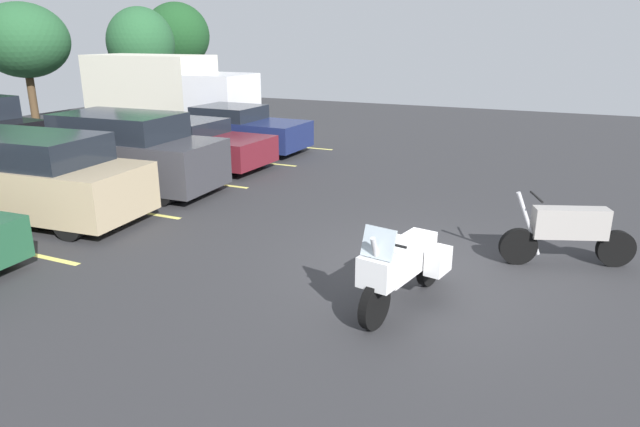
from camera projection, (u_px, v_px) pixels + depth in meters
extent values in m
cube|color=#2D2D30|center=(419.00, 272.00, 9.19)|extent=(44.00, 44.00, 0.10)
cylinder|color=black|center=(375.00, 305.00, 7.23)|extent=(0.66, 0.24, 0.65)
cylinder|color=black|center=(429.00, 265.00, 8.51)|extent=(0.66, 0.24, 0.65)
cube|color=white|center=(405.00, 257.00, 7.75)|extent=(1.29, 0.61, 0.45)
cylinder|color=#B2B2B7|center=(380.00, 273.00, 7.20)|extent=(0.51, 0.17, 1.12)
cylinder|color=black|center=(384.00, 242.00, 7.14)|extent=(0.16, 0.62, 0.04)
cube|color=white|center=(379.00, 271.00, 7.17)|extent=(0.52, 0.54, 0.41)
cube|color=#B2C1CC|center=(379.00, 243.00, 7.01)|extent=(0.24, 0.46, 0.39)
cube|color=white|center=(438.00, 261.00, 7.88)|extent=(0.48, 0.32, 0.36)
cube|color=white|center=(397.00, 251.00, 8.25)|extent=(0.48, 0.32, 0.36)
cylinder|color=black|center=(518.00, 246.00, 9.30)|extent=(0.33, 0.62, 0.62)
cylinder|color=black|center=(616.00, 249.00, 9.20)|extent=(0.33, 0.62, 0.62)
cube|color=gray|center=(570.00, 223.00, 9.12)|extent=(0.70, 1.21, 0.51)
cylinder|color=#B2B2B7|center=(528.00, 224.00, 9.17)|extent=(0.24, 0.49, 1.09)
cylinder|color=black|center=(536.00, 197.00, 9.02)|extent=(0.59, 0.25, 0.04)
cube|color=#EAE066|center=(89.00, 204.00, 12.69)|extent=(0.12, 5.10, 0.01)
cube|color=#EAE066|center=(167.00, 178.00, 15.04)|extent=(0.12, 5.10, 0.01)
cube|color=#EAE066|center=(223.00, 159.00, 17.38)|extent=(0.12, 5.10, 0.01)
cube|color=#EAE066|center=(266.00, 144.00, 19.72)|extent=(0.12, 5.10, 0.01)
cube|color=tan|center=(34.00, 186.00, 11.52)|extent=(2.27, 4.89, 0.99)
cube|color=black|center=(20.00, 148.00, 11.36)|extent=(2.01, 3.43, 0.57)
cylinder|color=black|center=(127.00, 200.00, 11.85)|extent=(0.27, 0.66, 0.65)
cylinder|color=black|center=(69.00, 224.00, 10.38)|extent=(0.27, 0.66, 0.65)
cylinder|color=black|center=(11.00, 187.00, 12.90)|extent=(0.27, 0.66, 0.65)
cube|color=#38383D|center=(126.00, 160.00, 13.69)|extent=(2.10, 4.86, 1.09)
cube|color=black|center=(119.00, 126.00, 13.47)|extent=(1.87, 2.96, 0.59)
cylinder|color=black|center=(203.00, 176.00, 13.97)|extent=(0.25, 0.64, 0.63)
cylinder|color=black|center=(161.00, 192.00, 12.51)|extent=(0.25, 0.64, 0.63)
cylinder|color=black|center=(101.00, 165.00, 15.14)|extent=(0.25, 0.64, 0.63)
cylinder|color=black|center=(52.00, 179.00, 13.68)|extent=(0.25, 0.64, 0.63)
cube|color=maroon|center=(195.00, 147.00, 16.18)|extent=(2.09, 4.57, 0.72)
cube|color=black|center=(182.00, 126.00, 16.19)|extent=(1.86, 2.24, 0.40)
cylinder|color=black|center=(255.00, 155.00, 16.32)|extent=(0.24, 0.68, 0.67)
cylinder|color=black|center=(221.00, 166.00, 14.89)|extent=(0.24, 0.68, 0.67)
cylinder|color=black|center=(174.00, 146.00, 17.62)|extent=(0.24, 0.68, 0.67)
cylinder|color=black|center=(135.00, 156.00, 16.19)|extent=(0.24, 0.68, 0.67)
cube|color=navy|center=(237.00, 132.00, 18.47)|extent=(2.02, 4.78, 0.81)
cube|color=black|center=(229.00, 112.00, 18.39)|extent=(1.81, 2.03, 0.44)
cylinder|color=black|center=(292.00, 141.00, 18.61)|extent=(0.23, 0.64, 0.63)
cylinder|color=black|center=(266.00, 149.00, 17.18)|extent=(0.23, 0.64, 0.63)
cylinder|color=black|center=(212.00, 134.00, 19.94)|extent=(0.23, 0.64, 0.63)
cylinder|color=black|center=(183.00, 141.00, 18.51)|extent=(0.23, 0.64, 0.63)
cylinder|color=black|center=(33.00, 150.00, 17.11)|extent=(0.26, 0.65, 0.64)
cube|color=silver|center=(223.00, 100.00, 21.23)|extent=(2.34, 1.98, 1.92)
cube|color=beige|center=(151.00, 88.00, 22.53)|extent=(2.36, 5.05, 2.57)
cylinder|color=black|center=(237.00, 119.00, 22.37)|extent=(0.31, 0.90, 0.90)
cylinder|color=black|center=(208.00, 126.00, 20.67)|extent=(0.31, 0.90, 0.90)
cylinder|color=black|center=(148.00, 113.00, 24.19)|extent=(0.31, 0.90, 0.90)
cylinder|color=black|center=(115.00, 119.00, 22.50)|extent=(0.31, 0.90, 0.90)
cylinder|color=#4C3823|center=(146.00, 95.00, 27.98)|extent=(0.28, 0.28, 1.62)
ellipsoid|color=#23512D|center=(141.00, 43.00, 27.22)|extent=(3.23, 3.23, 3.39)
cylinder|color=#4C3823|center=(33.00, 100.00, 24.75)|extent=(0.34, 0.34, 1.88)
ellipsoid|color=#23512D|center=(24.00, 40.00, 23.98)|extent=(3.77, 3.77, 3.16)
cylinder|color=#4C3823|center=(181.00, 84.00, 33.37)|extent=(0.35, 0.35, 1.82)
ellipsoid|color=#19421E|center=(177.00, 35.00, 32.53)|extent=(3.76, 3.76, 3.69)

